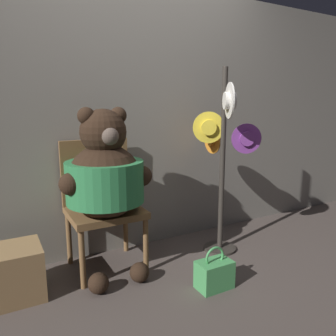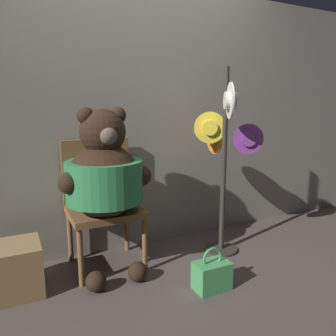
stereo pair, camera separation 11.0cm
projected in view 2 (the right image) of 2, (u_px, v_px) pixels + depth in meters
ground_plane at (167, 280)px, 2.35m from camera, size 14.00×14.00×0.00m
wall_back at (130, 120)px, 2.77m from camera, size 8.00×0.10×2.22m
chair at (102, 198)px, 2.53m from camera, size 0.53×0.47×0.97m
teddy_bear at (105, 176)px, 2.35m from camera, size 0.67×0.59×1.22m
hat_display_rack at (224, 152)px, 2.66m from camera, size 0.50×0.57×1.53m
handbag_on_ground at (212, 275)px, 2.22m from camera, size 0.24×0.15×0.30m
wooden_crate at (14, 269)px, 2.16m from camera, size 0.34×0.34×0.34m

